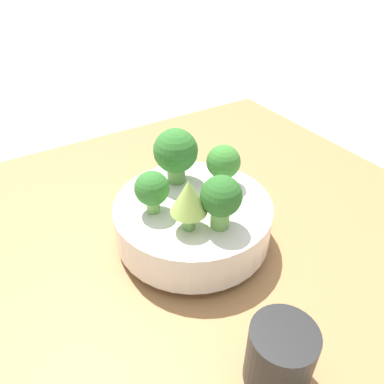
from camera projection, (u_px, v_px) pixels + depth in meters
ground_plane at (212, 251)px, 0.66m from camera, size 6.00×6.00×0.00m
table at (212, 242)px, 0.65m from camera, size 0.86×0.84×0.05m
bowl at (192, 219)px, 0.59m from camera, size 0.24×0.24×0.08m
broccoli_floret_right at (176, 152)px, 0.59m from camera, size 0.07×0.07×0.09m
broccoli_floret_front at (223, 163)px, 0.59m from camera, size 0.05×0.05×0.07m
broccoli_floret_back at (152, 189)px, 0.53m from camera, size 0.05×0.05×0.07m
romanesco_piece_far at (189, 198)px, 0.49m from camera, size 0.05×0.05×0.08m
broccoli_floret_left at (221, 198)px, 0.50m from camera, size 0.06×0.06×0.08m
cup at (280, 356)px, 0.41m from camera, size 0.07×0.07×0.09m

